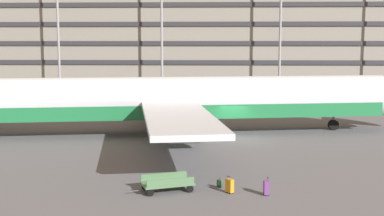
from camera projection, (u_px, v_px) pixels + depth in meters
name	position (u px, v px, depth m)	size (l,w,h in m)	color
ground_plane	(235.00, 139.00, 40.40)	(600.00, 600.00, 0.00)	#5B5B60
terminal_structure	(223.00, 43.00, 90.19)	(145.81, 20.10, 15.14)	gray
airliner	(174.00, 100.00, 42.37)	(41.45, 33.82, 10.16)	silver
light_mast_center_left	(162.00, 9.00, 75.99)	(1.80, 0.50, 21.83)	gray
suitcase_navy	(230.00, 186.00, 25.64)	(0.44, 0.47, 0.89)	orange
suitcase_purple	(266.00, 187.00, 25.29)	(0.27, 0.40, 0.92)	#72388C
backpack_small	(220.00, 184.00, 26.58)	(0.42, 0.38, 0.52)	#264C26
baggage_cart	(167.00, 183.00, 25.95)	(3.32, 2.14, 0.82)	#4C724C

